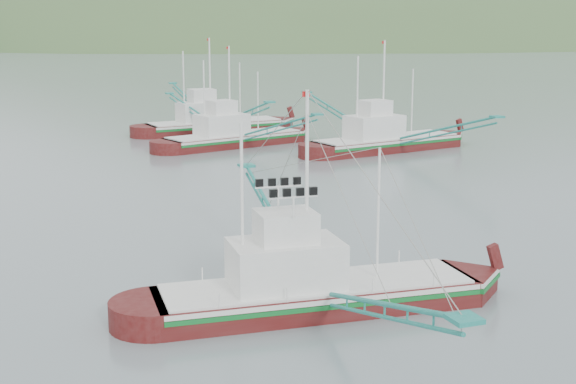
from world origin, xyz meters
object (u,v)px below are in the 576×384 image
object	(u,v)px
bg_boat_right	(385,130)
bg_boat_far	(233,126)
main_boat	(312,277)
bg_boat_extra	(213,118)

from	to	relation	value
bg_boat_right	bg_boat_far	size ratio (longest dim) A/B	1.07
main_boat	bg_boat_right	size ratio (longest dim) A/B	0.91
bg_boat_right	bg_boat_far	bearing A→B (deg)	136.70
bg_boat_far	bg_boat_extra	distance (m)	10.14
bg_boat_right	bg_boat_extra	xyz separation A→B (m)	(-11.61, 17.83, -0.27)
bg_boat_far	bg_boat_extra	bearing A→B (deg)	69.21
bg_boat_extra	main_boat	bearing A→B (deg)	-107.88
bg_boat_far	bg_boat_extra	world-z (taller)	bg_boat_extra
bg_boat_right	bg_boat_extra	distance (m)	21.28
main_boat	bg_boat_extra	distance (m)	55.76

